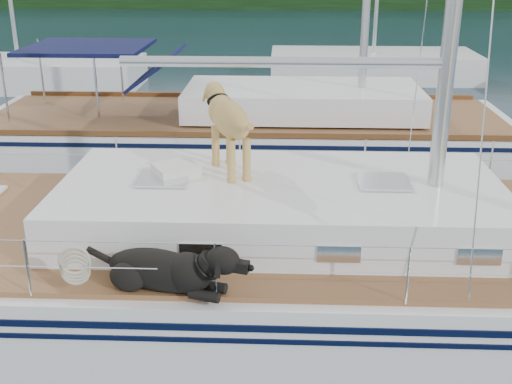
{
  "coord_description": "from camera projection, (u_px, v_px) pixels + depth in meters",
  "views": [
    {
      "loc": [
        0.81,
        -7.1,
        4.38
      ],
      "look_at": [
        0.5,
        0.2,
        1.6
      ],
      "focal_mm": 45.0,
      "sensor_mm": 36.0,
      "label": 1
    }
  ],
  "objects": [
    {
      "name": "ground",
      "position": [
        216.0,
        313.0,
        8.22
      ],
      "size": [
        120.0,
        120.0,
        0.0
      ],
      "primitive_type": "plane",
      "color": "black",
      "rests_on": "ground"
    },
    {
      "name": "main_sailboat",
      "position": [
        222.0,
        266.0,
        7.97
      ],
      "size": [
        12.0,
        3.89,
        14.01
      ],
      "color": "white",
      "rests_on": "ground"
    },
    {
      "name": "neighbor_sailboat",
      "position": [
        250.0,
        138.0,
        13.59
      ],
      "size": [
        11.0,
        3.5,
        13.3
      ],
      "color": "white",
      "rests_on": "ground"
    },
    {
      "name": "bg_boat_west",
      "position": [
        20.0,
        74.0,
        21.45
      ],
      "size": [
        8.0,
        3.0,
        11.65
      ],
      "color": "white",
      "rests_on": "ground"
    },
    {
      "name": "bg_boat_center",
      "position": [
        373.0,
        66.0,
        22.84
      ],
      "size": [
        7.2,
        3.0,
        11.65
      ],
      "color": "white",
      "rests_on": "ground"
    }
  ]
}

